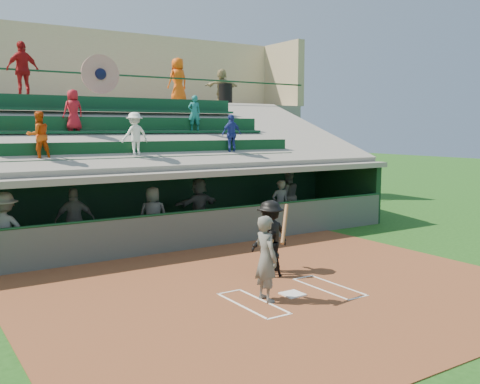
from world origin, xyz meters
TOP-DOWN VIEW (x-y plane):
  - ground at (0.00, 0.00)m, footprint 100.00×100.00m
  - dirt_slab at (0.00, 0.50)m, footprint 11.00×9.00m
  - home_plate at (0.00, 0.00)m, footprint 0.43×0.43m
  - batters_box_chalk at (0.00, 0.00)m, footprint 2.65×1.85m
  - dugout_floor at (0.00, 6.75)m, footprint 16.00×3.50m
  - concourse_slab at (0.00, 13.50)m, footprint 20.00×3.00m
  - grandstand at (-0.01, 10.51)m, footprint 20.40×10.40m
  - batter_at_plate at (-0.68, 0.01)m, footprint 0.86×0.75m
  - catcher at (0.46, 1.41)m, footprint 0.62×0.54m
  - home_umpire at (0.73, 1.81)m, footprint 1.21×0.80m
  - dugout_bench at (0.12, 8.04)m, footprint 14.81×2.45m
  - dugout_player_a at (-4.71, 5.57)m, footprint 1.42×1.14m
  - dugout_player_b at (-2.77, 6.27)m, footprint 1.16×0.70m
  - dugout_player_c at (-0.45, 6.17)m, footprint 1.00×0.84m
  - dugout_player_d at (1.61, 7.07)m, footprint 1.75×0.81m
  - dugout_player_e at (4.19, 5.96)m, footprint 0.70×0.53m
  - dugout_player_f at (5.32, 6.99)m, footprint 1.11×0.97m
  - trash_bin at (6.12, 12.71)m, footprint 0.63×0.63m
  - concourse_staff_a at (-2.81, 12.06)m, footprint 1.27×0.77m
  - concourse_staff_b at (3.47, 12.27)m, footprint 1.02×0.76m
  - concourse_staff_c at (6.10, 13.02)m, footprint 1.61×1.00m

SIDE VIEW (x-z plane):
  - ground at x=0.00m, z-range 0.00..0.00m
  - dirt_slab at x=0.00m, z-range 0.00..0.02m
  - dugout_floor at x=0.00m, z-range 0.00..0.04m
  - batters_box_chalk at x=0.00m, z-range 0.02..0.03m
  - home_plate at x=0.00m, z-range 0.02..0.05m
  - dugout_bench at x=0.12m, z-range 0.04..0.49m
  - catcher at x=0.46m, z-range 0.02..1.13m
  - home_umpire at x=0.73m, z-range 0.02..1.78m
  - dugout_player_e at x=4.19m, z-range 0.04..1.76m
  - batter_at_plate at x=-0.68m, z-range -0.07..1.89m
  - dugout_player_c at x=-0.45m, z-range 0.04..1.78m
  - dugout_player_d at x=1.61m, z-range 0.04..1.86m
  - dugout_player_b at x=-2.77m, z-range 0.04..1.88m
  - dugout_player_a at x=-4.71m, z-range 0.04..1.96m
  - dugout_player_f at x=5.32m, z-range 0.04..1.98m
  - grandstand at x=-0.01m, z-range -1.64..6.16m
  - concourse_slab at x=0.00m, z-range 0.00..4.60m
  - trash_bin at x=6.12m, z-range 4.60..5.55m
  - concourse_staff_c at x=6.10m, z-range 4.60..6.26m
  - concourse_staff_b at x=3.47m, z-range 4.60..6.50m
  - concourse_staff_a at x=-2.81m, z-range 4.60..6.62m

